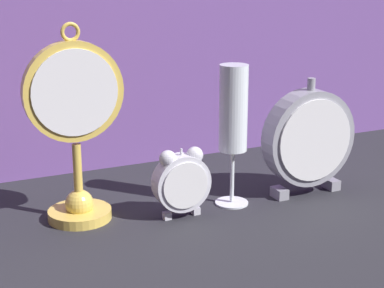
{
  "coord_description": "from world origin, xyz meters",
  "views": [
    {
      "loc": [
        -0.44,
        -0.85,
        0.41
      ],
      "look_at": [
        0.0,
        0.08,
        0.1
      ],
      "focal_mm": 60.0,
      "sensor_mm": 36.0,
      "label": 1
    }
  ],
  "objects_px": {
    "pocket_watch_on_stand": "(76,134)",
    "champagne_flute": "(233,117)",
    "mantel_clock_silver": "(309,139)",
    "alarm_clock_twin_bell": "(182,180)"
  },
  "relations": [
    {
      "from": "pocket_watch_on_stand",
      "to": "alarm_clock_twin_bell",
      "type": "xyz_separation_m",
      "value": [
        0.15,
        -0.06,
        -0.08
      ]
    },
    {
      "from": "pocket_watch_on_stand",
      "to": "mantel_clock_silver",
      "type": "height_order",
      "value": "pocket_watch_on_stand"
    },
    {
      "from": "alarm_clock_twin_bell",
      "to": "mantel_clock_silver",
      "type": "xyz_separation_m",
      "value": [
        0.25,
        0.0,
        0.04
      ]
    },
    {
      "from": "alarm_clock_twin_bell",
      "to": "mantel_clock_silver",
      "type": "distance_m",
      "value": 0.25
    },
    {
      "from": "pocket_watch_on_stand",
      "to": "alarm_clock_twin_bell",
      "type": "bearing_deg",
      "value": -22.1
    },
    {
      "from": "mantel_clock_silver",
      "to": "pocket_watch_on_stand",
      "type": "bearing_deg",
      "value": 171.7
    },
    {
      "from": "mantel_clock_silver",
      "to": "champagne_flute",
      "type": "height_order",
      "value": "champagne_flute"
    },
    {
      "from": "pocket_watch_on_stand",
      "to": "champagne_flute",
      "type": "relative_size",
      "value": 1.31
    },
    {
      "from": "pocket_watch_on_stand",
      "to": "mantel_clock_silver",
      "type": "bearing_deg",
      "value": -8.3
    },
    {
      "from": "mantel_clock_silver",
      "to": "champagne_flute",
      "type": "relative_size",
      "value": 0.87
    }
  ]
}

